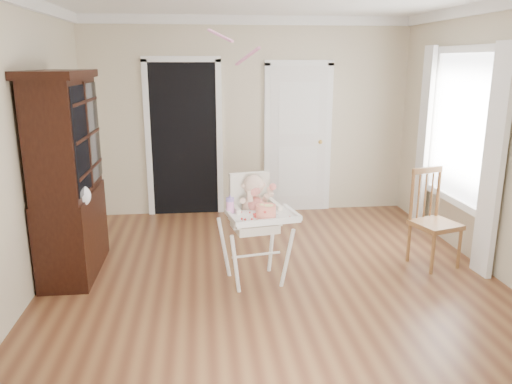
{
  "coord_description": "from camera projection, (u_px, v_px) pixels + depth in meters",
  "views": [
    {
      "loc": [
        -0.67,
        -4.45,
        2.11
      ],
      "look_at": [
        -0.17,
        -0.01,
        0.94
      ],
      "focal_mm": 35.0,
      "sensor_mm": 36.0,
      "label": 1
    }
  ],
  "objects": [
    {
      "name": "floor",
      "position": [
        274.0,
        284.0,
        4.88
      ],
      "size": [
        5.0,
        5.0,
        0.0
      ],
      "primitive_type": "plane",
      "color": "brown",
      "rests_on": "ground"
    },
    {
      "name": "wall_back",
      "position": [
        249.0,
        118.0,
        6.94
      ],
      "size": [
        4.5,
        0.0,
        4.5
      ],
      "primitive_type": "plane",
      "rotation": [
        1.57,
        0.0,
        0.0
      ],
      "color": "#C1B497",
      "rests_on": "floor"
    },
    {
      "name": "wall_left",
      "position": [
        17.0,
        153.0,
        4.3
      ],
      "size": [
        0.0,
        5.0,
        5.0
      ],
      "primitive_type": "plane",
      "rotation": [
        1.57,
        0.0,
        1.57
      ],
      "color": "#C1B497",
      "rests_on": "floor"
    },
    {
      "name": "wall_right",
      "position": [
        507.0,
        143.0,
        4.78
      ],
      "size": [
        0.0,
        5.0,
        5.0
      ],
      "primitive_type": "plane",
      "rotation": [
        1.57,
        0.0,
        -1.57
      ],
      "color": "#C1B497",
      "rests_on": "floor"
    },
    {
      "name": "doorway",
      "position": [
        184.0,
        136.0,
        6.89
      ],
      "size": [
        1.06,
        0.05,
        2.22
      ],
      "color": "black",
      "rests_on": "wall_back"
    },
    {
      "name": "closet_door",
      "position": [
        298.0,
        140.0,
        7.08
      ],
      "size": [
        0.96,
        0.09,
        2.13
      ],
      "color": "white",
      "rests_on": "wall_back"
    },
    {
      "name": "window_right",
      "position": [
        457.0,
        138.0,
        5.56
      ],
      "size": [
        0.13,
        1.84,
        2.3
      ],
      "color": "white",
      "rests_on": "wall_right"
    },
    {
      "name": "high_chair",
      "position": [
        255.0,
        216.0,
        4.78
      ],
      "size": [
        0.74,
        0.86,
        1.09
      ],
      "rotation": [
        0.0,
        0.0,
        0.18
      ],
      "color": "white",
      "rests_on": "floor"
    },
    {
      "name": "baby",
      "position": [
        254.0,
        200.0,
        4.76
      ],
      "size": [
        0.34,
        0.25,
        0.48
      ],
      "rotation": [
        0.0,
        0.0,
        0.18
      ],
      "color": "beige",
      "rests_on": "high_chair"
    },
    {
      "name": "cake",
      "position": [
        266.0,
        211.0,
        4.48
      ],
      "size": [
        0.24,
        0.24,
        0.11
      ],
      "color": "silver",
      "rests_on": "high_chair"
    },
    {
      "name": "sippy_cup",
      "position": [
        230.0,
        205.0,
        4.58
      ],
      "size": [
        0.08,
        0.08,
        0.18
      ],
      "rotation": [
        0.0,
        0.0,
        0.18
      ],
      "color": "#F092D5",
      "rests_on": "high_chair"
    },
    {
      "name": "china_cabinet",
      "position": [
        68.0,
        176.0,
        4.92
      ],
      "size": [
        0.54,
        1.2,
        2.03
      ],
      "color": "black",
      "rests_on": "floor"
    },
    {
      "name": "dining_chair",
      "position": [
        434.0,
        221.0,
        5.26
      ],
      "size": [
        0.53,
        0.53,
        1.03
      ],
      "rotation": [
        0.0,
        0.0,
        0.3
      ],
      "color": "brown",
      "rests_on": "floor"
    },
    {
      "name": "streamer",
      "position": [
        220.0,
        35.0,
        4.89
      ],
      "size": [
        0.24,
        0.45,
        0.15
      ],
      "primitive_type": null,
      "rotation": [
        0.26,
        0.0,
        0.45
      ],
      "color": "pink",
      "rests_on": "ceiling"
    }
  ]
}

